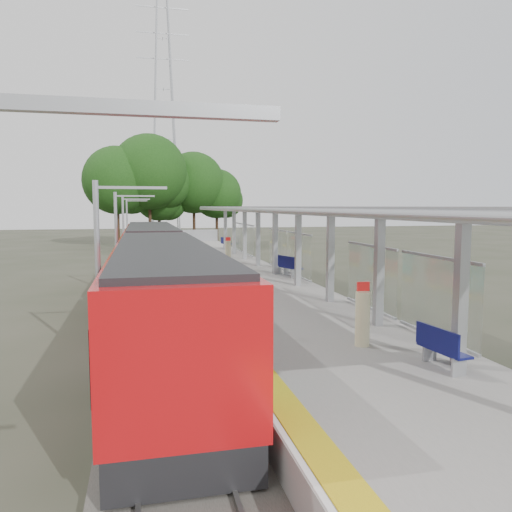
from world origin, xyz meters
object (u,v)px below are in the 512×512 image
at_px(bench_near, 441,347).
at_px(bench_far, 226,243).
at_px(bench_mid, 289,266).
at_px(train, 156,270).
at_px(litter_bin, 278,265).
at_px(info_pillar_far, 228,252).
at_px(info_pillar_near, 362,318).

height_order(bench_near, bench_far, bench_far).
distance_m(bench_mid, bench_far, 18.08).
bearing_deg(train, bench_mid, 29.42).
xyz_separation_m(bench_near, litter_bin, (0.73, 16.29, -0.04)).
bearing_deg(train, info_pillar_far, 65.72).
bearing_deg(info_pillar_far, bench_far, 91.55).
height_order(bench_mid, info_pillar_far, info_pillar_far).
height_order(bench_near, litter_bin, bench_near).
xyz_separation_m(bench_far, info_pillar_near, (-1.64, -30.99, 0.23)).
bearing_deg(info_pillar_far, bench_mid, -63.99).
distance_m(bench_mid, litter_bin, 1.29).
distance_m(info_pillar_near, litter_bin, 14.26).
bearing_deg(info_pillar_near, bench_near, -65.06).
bearing_deg(info_pillar_far, bench_near, -77.06).
bearing_deg(info_pillar_near, info_pillar_far, 91.83).
relative_size(bench_mid, bench_far, 1.13).
distance_m(bench_mid, info_pillar_far, 7.38).
height_order(bench_far, info_pillar_far, info_pillar_far).
bearing_deg(info_pillar_far, info_pillar_near, -79.42).
bearing_deg(bench_mid, bench_near, -113.13).
distance_m(bench_near, litter_bin, 16.31).
height_order(bench_near, info_pillar_near, info_pillar_near).
height_order(bench_mid, info_pillar_near, info_pillar_near).
distance_m(train, info_pillar_far, 12.11).
bearing_deg(litter_bin, info_pillar_near, -96.62).
relative_size(train, bench_near, 19.23).
xyz_separation_m(bench_mid, litter_bin, (-0.27, 1.25, -0.10)).
bearing_deg(bench_near, info_pillar_near, 106.62).
bearing_deg(litter_bin, bench_far, 90.02).
bearing_deg(info_pillar_near, bench_far, 88.61).
relative_size(bench_far, info_pillar_near, 0.86).
relative_size(bench_far, info_pillar_far, 0.88).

